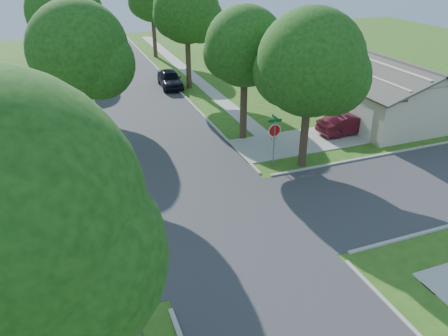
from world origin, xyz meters
name	(u,v)px	position (x,y,z in m)	size (l,w,h in m)	color
ground	(226,227)	(0.00, 0.00, 0.00)	(100.00, 100.00, 0.00)	#2D5C19
road_ns	(226,227)	(0.00, 0.00, 0.00)	(7.00, 100.00, 0.02)	#333335
sidewalk_ne	(188,72)	(6.10, 26.00, 0.02)	(1.20, 40.00, 0.04)	#9E9B91
sidewalk_nw	(58,85)	(-6.10, 26.00, 0.02)	(1.20, 40.00, 0.04)	#9E9B91
driveway	(301,141)	(7.90, 7.10, 0.03)	(8.80, 3.60, 0.05)	#9E9B91
stop_sign_sw	(137,287)	(-4.70, -4.70, 2.03)	(1.05, 0.80, 2.98)	gray
stop_sign_ne	(274,133)	(4.70, 4.70, 2.03)	(1.05, 0.80, 2.98)	gray
tree_e_near	(246,50)	(4.75, 9.01, 5.64)	(4.97, 4.80, 8.28)	#38281C
tree_e_mid	(187,13)	(4.76, 21.01, 6.25)	(5.59, 5.40, 9.21)	#38281C
tree_e_far	(152,0)	(4.75, 34.01, 5.98)	(5.17, 5.00, 8.72)	#38281C
tree_w_near	(80,55)	(-4.64, 9.01, 6.12)	(5.38, 5.20, 8.97)	#38281C
tree_w_mid	(66,16)	(-4.64, 21.01, 6.49)	(5.80, 5.60, 9.56)	#38281C
tree_w_far	(60,9)	(-4.65, 34.01, 5.51)	(4.76, 4.60, 8.04)	#38281C
tree_ne_corner	(311,68)	(6.36, 4.21, 5.59)	(5.80, 5.60, 8.66)	#38281C
house_ne_near	(370,89)	(15.99, 11.00, 1.52)	(8.42, 13.60, 4.23)	#B8A891
house_ne_far	(266,44)	(15.99, 29.00, 1.52)	(8.42, 13.60, 4.23)	#B8A891
car_driveway	(348,123)	(11.50, 7.28, 0.68)	(1.45, 4.15, 1.37)	#4E101B
car_curb_east	(170,79)	(3.20, 21.83, 0.76)	(1.78, 4.43, 1.51)	black
car_curb_west	(89,41)	(-1.72, 41.86, 0.73)	(2.04, 5.02, 1.46)	black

